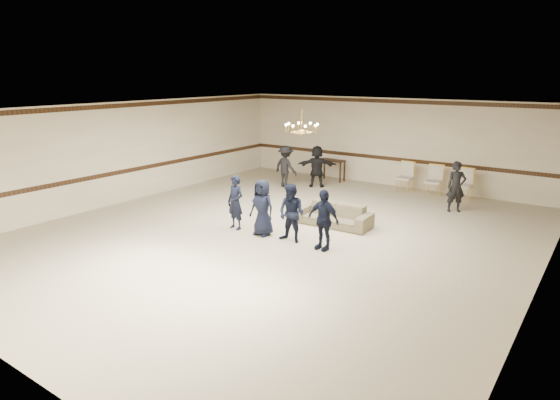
{
  "coord_description": "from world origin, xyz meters",
  "views": [
    {
      "loc": [
        6.89,
        -9.72,
        4.06
      ],
      "look_at": [
        0.36,
        -0.5,
        1.08
      ],
      "focal_mm": 30.87,
      "sensor_mm": 36.0,
      "label": 1
    }
  ],
  "objects_px": {
    "chandelier": "(302,120)",
    "adult_left": "(286,167)",
    "banquet_chair_left": "(405,178)",
    "boy_d": "(323,220)",
    "banquet_chair_mid": "(433,181)",
    "settee": "(334,215)",
    "adult_right": "(456,187)",
    "boy_b": "(262,208)",
    "adult_mid": "(317,166)",
    "boy_c": "(291,213)",
    "banquet_chair_right": "(464,185)",
    "console_table": "(332,170)",
    "boy_a": "(235,202)"
  },
  "relations": [
    {
      "from": "adult_mid",
      "to": "boy_c",
      "type": "bearing_deg",
      "value": 86.04
    },
    {
      "from": "boy_b",
      "to": "settee",
      "type": "relative_size",
      "value": 0.71
    },
    {
      "from": "console_table",
      "to": "settee",
      "type": "bearing_deg",
      "value": -54.34
    },
    {
      "from": "banquet_chair_right",
      "to": "banquet_chair_left",
      "type": "bearing_deg",
      "value": -175.06
    },
    {
      "from": "chandelier",
      "to": "boy_b",
      "type": "relative_size",
      "value": 0.64
    },
    {
      "from": "chandelier",
      "to": "settee",
      "type": "bearing_deg",
      "value": 29.38
    },
    {
      "from": "adult_mid",
      "to": "console_table",
      "type": "bearing_deg",
      "value": -117.26
    },
    {
      "from": "boy_a",
      "to": "banquet_chair_left",
      "type": "height_order",
      "value": "boy_a"
    },
    {
      "from": "banquet_chair_left",
      "to": "banquet_chair_mid",
      "type": "height_order",
      "value": "same"
    },
    {
      "from": "boy_d",
      "to": "adult_right",
      "type": "height_order",
      "value": "adult_right"
    },
    {
      "from": "settee",
      "to": "adult_right",
      "type": "bearing_deg",
      "value": 52.89
    },
    {
      "from": "chandelier",
      "to": "adult_mid",
      "type": "height_order",
      "value": "chandelier"
    },
    {
      "from": "settee",
      "to": "banquet_chair_mid",
      "type": "xyz_separation_m",
      "value": [
        1.17,
        4.74,
        0.23
      ]
    },
    {
      "from": "boy_b",
      "to": "adult_mid",
      "type": "relative_size",
      "value": 0.95
    },
    {
      "from": "banquet_chair_right",
      "to": "console_table",
      "type": "bearing_deg",
      "value": -177.35
    },
    {
      "from": "chandelier",
      "to": "console_table",
      "type": "xyz_separation_m",
      "value": [
        -2.04,
        5.38,
        -2.45
      ]
    },
    {
      "from": "boy_c",
      "to": "console_table",
      "type": "bearing_deg",
      "value": 111.03
    },
    {
      "from": "boy_b",
      "to": "adult_left",
      "type": "bearing_deg",
      "value": 120.33
    },
    {
      "from": "boy_a",
      "to": "adult_mid",
      "type": "distance_m",
      "value": 5.54
    },
    {
      "from": "settee",
      "to": "adult_left",
      "type": "xyz_separation_m",
      "value": [
        -3.69,
        3.02,
        0.46
      ]
    },
    {
      "from": "banquet_chair_mid",
      "to": "console_table",
      "type": "distance_m",
      "value": 4.01
    },
    {
      "from": "settee",
      "to": "adult_right",
      "type": "distance_m",
      "value": 4.07
    },
    {
      "from": "chandelier",
      "to": "adult_left",
      "type": "height_order",
      "value": "chandelier"
    },
    {
      "from": "boy_b",
      "to": "settee",
      "type": "distance_m",
      "value": 2.13
    },
    {
      "from": "boy_b",
      "to": "boy_d",
      "type": "bearing_deg",
      "value": 2.0
    },
    {
      "from": "banquet_chair_right",
      "to": "settee",
      "type": "bearing_deg",
      "value": -109.65
    },
    {
      "from": "console_table",
      "to": "banquet_chair_left",
      "type": "bearing_deg",
      "value": 2.03
    },
    {
      "from": "boy_d",
      "to": "banquet_chair_mid",
      "type": "bearing_deg",
      "value": 91.94
    },
    {
      "from": "adult_mid",
      "to": "banquet_chair_left",
      "type": "bearing_deg",
      "value": 169.91
    },
    {
      "from": "adult_mid",
      "to": "boy_b",
      "type": "bearing_deg",
      "value": 77.87
    },
    {
      "from": "banquet_chair_right",
      "to": "console_table",
      "type": "xyz_separation_m",
      "value": [
        -5.0,
        0.2,
        -0.11
      ]
    },
    {
      "from": "adult_left",
      "to": "banquet_chair_left",
      "type": "height_order",
      "value": "adult_left"
    },
    {
      "from": "boy_c",
      "to": "banquet_chair_left",
      "type": "relative_size",
      "value": 1.38
    },
    {
      "from": "boy_c",
      "to": "banquet_chair_mid",
      "type": "height_order",
      "value": "boy_c"
    },
    {
      "from": "banquet_chair_left",
      "to": "boy_d",
      "type": "bearing_deg",
      "value": -84.24
    },
    {
      "from": "banquet_chair_right",
      "to": "boy_b",
      "type": "bearing_deg",
      "value": -111.82
    },
    {
      "from": "adult_left",
      "to": "adult_mid",
      "type": "xyz_separation_m",
      "value": [
        0.9,
        0.7,
        0.0
      ]
    },
    {
      "from": "banquet_chair_mid",
      "to": "banquet_chair_right",
      "type": "xyz_separation_m",
      "value": [
        1.0,
        0.0,
        0.0
      ]
    },
    {
      "from": "console_table",
      "to": "adult_mid",
      "type": "bearing_deg",
      "value": -82.26
    },
    {
      "from": "chandelier",
      "to": "boy_c",
      "type": "distance_m",
      "value": 2.59
    },
    {
      "from": "banquet_chair_mid",
      "to": "boy_a",
      "type": "bearing_deg",
      "value": -121.99
    },
    {
      "from": "console_table",
      "to": "chandelier",
      "type": "bearing_deg",
      "value": -63.38
    },
    {
      "from": "boy_a",
      "to": "boy_b",
      "type": "bearing_deg",
      "value": 7.26
    },
    {
      "from": "banquet_chair_right",
      "to": "adult_left",
      "type": "bearing_deg",
      "value": -158.68
    },
    {
      "from": "boy_d",
      "to": "settee",
      "type": "bearing_deg",
      "value": 117.45
    },
    {
      "from": "boy_a",
      "to": "banquet_chair_left",
      "type": "bearing_deg",
      "value": 78.73
    },
    {
      "from": "chandelier",
      "to": "banquet_chair_mid",
      "type": "relative_size",
      "value": 0.89
    },
    {
      "from": "banquet_chair_left",
      "to": "banquet_chair_mid",
      "type": "distance_m",
      "value": 1.0
    },
    {
      "from": "boy_a",
      "to": "boy_b",
      "type": "height_order",
      "value": "same"
    },
    {
      "from": "chandelier",
      "to": "adult_left",
      "type": "distance_m",
      "value": 4.98
    }
  ]
}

